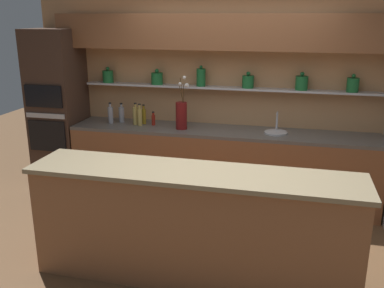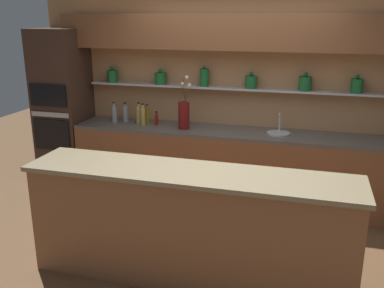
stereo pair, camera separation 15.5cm
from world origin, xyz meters
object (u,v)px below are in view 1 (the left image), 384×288
Objects in this scene: bottle_oil_3 at (144,116)px; flower_vase at (181,114)px; bottle_spirit_1 at (136,115)px; bottle_spirit_2 at (122,114)px; bottle_spirit_4 at (140,116)px; oven_tower at (58,110)px; sink_fixture at (276,131)px; bottle_sauce_0 at (153,119)px; bottle_spirit_5 at (111,115)px.

flower_vase is at bearing -13.53° from bottle_oil_3.
bottle_spirit_1 is 1.11× the size of bottle_oil_3.
bottle_oil_3 is at bearing 31.93° from bottle_spirit_1.
bottle_spirit_4 is at bearing -22.66° from bottle_spirit_2.
flower_vase reaches higher than bottle_oil_3.
oven_tower is 2.89m from sink_fixture.
flower_vase is 0.64m from bottle_spirit_1.
sink_fixture is at bearing 3.50° from flower_vase.
bottle_oil_3 is (-0.54, 0.13, -0.08)m from flower_vase.
bottle_spirit_2 is (-0.23, 0.09, -0.01)m from bottle_spirit_1.
flower_vase is 0.57m from bottle_spirit_4.
oven_tower is 1.10m from bottle_spirit_1.
bottle_spirit_1 is (-0.23, -0.02, 0.04)m from bottle_sauce_0.
bottle_oil_3 is 0.44m from bottle_spirit_5.
oven_tower is 0.75m from bottle_spirit_5.
bottle_spirit_1 reaches higher than sink_fixture.
bottle_spirit_5 is at bearing -171.24° from bottle_oil_3.
bottle_spirit_1 is 0.11m from bottle_oil_3.
bottle_spirit_1 is (-1.79, 0.00, 0.09)m from sink_fixture.
sink_fixture is 1.09× the size of bottle_spirit_2.
oven_tower reaches higher than bottle_sauce_0.
flower_vase is at bearing -10.62° from bottle_spirit_2.
bottle_oil_3 is (1.19, 0.07, -0.03)m from oven_tower.
sink_fixture is (1.16, 0.07, -0.16)m from flower_vase.
bottle_spirit_4 is (-0.56, 0.04, -0.06)m from flower_vase.
bottle_spirit_5 is at bearing 176.12° from bottle_spirit_4.
bottle_spirit_5 is (-0.35, -0.01, -0.00)m from bottle_spirit_1.
bottle_oil_3 is (-0.14, 0.03, 0.03)m from bottle_sauce_0.
oven_tower reaches higher than bottle_spirit_2.
bottle_spirit_2 is at bearing 157.34° from bottle_spirit_4.
bottle_oil_3 is (0.32, -0.03, 0.00)m from bottle_spirit_2.
bottle_oil_3 is at bearing 79.02° from bottle_spirit_4.
bottle_spirit_2 is 0.93× the size of bottle_spirit_5.
bottle_sauce_0 is at bearing 20.65° from bottle_spirit_4.
flower_vase is at bearing -13.46° from bottle_sauce_0.
bottle_spirit_1 is 0.25m from bottle_spirit_2.
bottle_spirit_4 reaches higher than bottle_spirit_2.
flower_vase reaches higher than bottle_spirit_5.
flower_vase is at bearing -3.72° from bottle_spirit_5.
bottle_sauce_0 is at bearing 5.21° from bottle_spirit_1.
bottle_sauce_0 is at bearing -13.73° from bottle_oil_3.
sink_fixture is 2.03m from bottle_spirit_2.
bottle_spirit_5 is (-0.98, 0.06, -0.07)m from flower_vase.
bottle_spirit_1 is at bearing -20.59° from bottle_spirit_2.
bottle_spirit_2 is at bearing 177.40° from sink_fixture.
bottle_spirit_2 is 0.15m from bottle_spirit_5.
bottle_oil_3 is 0.91× the size of bottle_spirit_4.
bottle_spirit_1 is 1.01× the size of bottle_spirit_4.
sink_fixture is 2.14m from bottle_spirit_5.
bottle_spirit_4 reaches higher than bottle_spirit_5.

